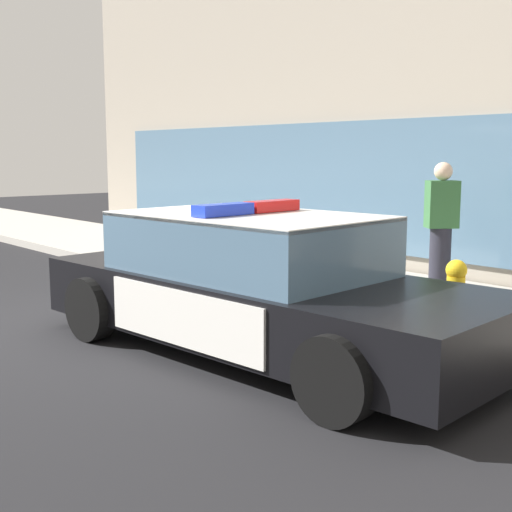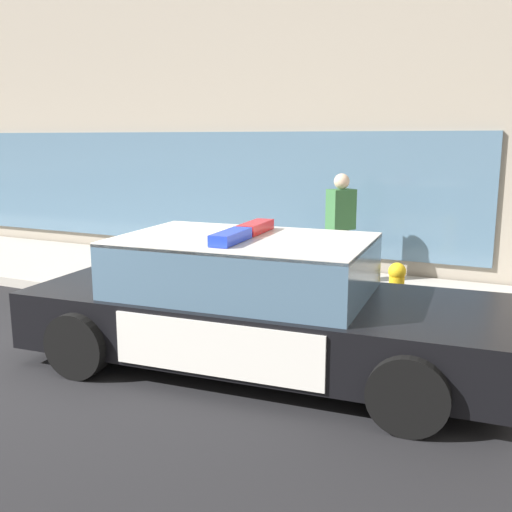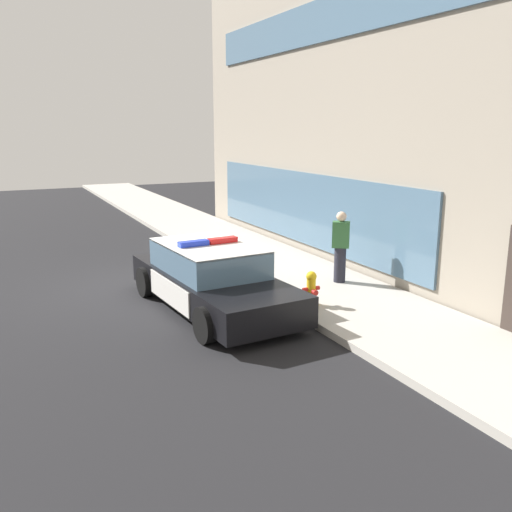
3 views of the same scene
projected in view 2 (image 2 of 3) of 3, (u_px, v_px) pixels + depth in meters
ground at (39, 361)px, 6.43m from camera, size 48.00×48.00×0.00m
sidewalk at (208, 281)px, 9.71m from camera, size 48.00×2.96×0.15m
storefront_building at (366, 45)px, 13.82m from camera, size 18.79×9.10×9.08m
police_cruiser at (256, 304)px, 6.18m from camera, size 5.06×2.39×1.49m
fire_hydrant at (397, 292)px, 7.35m from camera, size 0.34×0.39×0.73m
pedestrian_on_sidewalk at (340, 228)px, 9.14m from camera, size 0.45×0.48×1.71m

